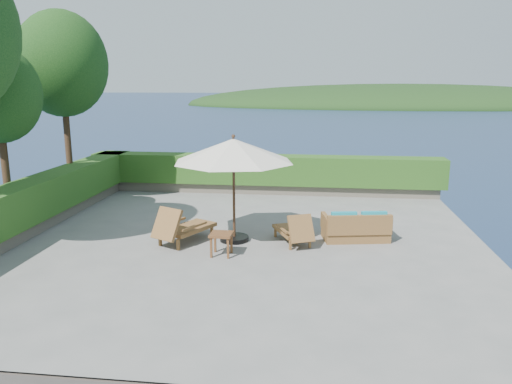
# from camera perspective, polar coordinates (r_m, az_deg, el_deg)

# --- Properties ---
(ground) EXTENTS (12.00, 12.00, 0.00)m
(ground) POSITION_cam_1_polar(r_m,az_deg,el_deg) (12.45, -1.83, -5.70)
(ground) COLOR gray
(ground) RESTS_ON ground
(foundation) EXTENTS (12.00, 12.00, 3.00)m
(foundation) POSITION_cam_1_polar(r_m,az_deg,el_deg) (13.02, -1.78, -12.20)
(foundation) COLOR #5F554B
(foundation) RESTS_ON ocean
(ocean) EXTENTS (600.00, 600.00, 0.00)m
(ocean) POSITION_cam_1_polar(r_m,az_deg,el_deg) (13.69, -1.74, -17.72)
(ocean) COLOR #152542
(ocean) RESTS_ON ground
(offshore_island) EXTENTS (126.00, 57.60, 12.60)m
(offshore_island) POSITION_cam_1_polar(r_m,az_deg,el_deg) (153.60, 15.94, 9.48)
(offshore_island) COLOR black
(offshore_island) RESTS_ON ocean
(planter_wall_far) EXTENTS (12.00, 0.60, 0.36)m
(planter_wall_far) POSITION_cam_1_polar(r_m,az_deg,el_deg) (17.78, 0.94, 0.46)
(planter_wall_far) COLOR #6C6457
(planter_wall_far) RESTS_ON ground
(planter_wall_left) EXTENTS (0.60, 12.00, 0.36)m
(planter_wall_left) POSITION_cam_1_polar(r_m,az_deg,el_deg) (14.34, -24.57, -3.65)
(planter_wall_left) COLOR #6C6457
(planter_wall_left) RESTS_ON ground
(hedge_far) EXTENTS (12.40, 0.90, 1.00)m
(hedge_far) POSITION_cam_1_polar(r_m,az_deg,el_deg) (17.65, 0.95, 2.59)
(hedge_far) COLOR #1F4614
(hedge_far) RESTS_ON planter_wall_far
(hedge_left) EXTENTS (0.90, 12.40, 1.00)m
(hedge_left) POSITION_cam_1_polar(r_m,az_deg,el_deg) (14.19, -24.82, -1.05)
(hedge_left) COLOR #1F4614
(hedge_left) RESTS_ON planter_wall_left
(tree_far) EXTENTS (2.80, 2.80, 6.03)m
(tree_far) POSITION_cam_1_polar(r_m,az_deg,el_deg) (16.83, -21.34, 13.43)
(tree_far) COLOR #412B19
(tree_far) RESTS_ON ground
(patio_umbrella) EXTENTS (3.50, 3.50, 2.66)m
(patio_umbrella) POSITION_cam_1_polar(r_m,az_deg,el_deg) (12.04, -2.59, 4.66)
(patio_umbrella) COLOR black
(patio_umbrella) RESTS_ON ground
(lounge_left) EXTENTS (1.38, 1.82, 0.97)m
(lounge_left) POSITION_cam_1_polar(r_m,az_deg,el_deg) (12.38, -8.44, -3.97)
(lounge_left) COLOR olive
(lounge_left) RESTS_ON ground
(lounge_right) EXTENTS (1.12, 1.55, 0.83)m
(lounge_right) POSITION_cam_1_polar(r_m,az_deg,el_deg) (12.23, 4.37, -4.38)
(lounge_right) COLOR olive
(lounge_right) RESTS_ON ground
(side_table) EXTENTS (0.51, 0.51, 0.53)m
(side_table) POSITION_cam_1_polar(r_m,az_deg,el_deg) (11.41, -3.98, -5.17)
(side_table) COLOR brown
(side_table) RESTS_ON ground
(wicker_loveseat) EXTENTS (1.75, 1.11, 0.80)m
(wicker_loveseat) POSITION_cam_1_polar(r_m,az_deg,el_deg) (12.73, 11.36, -4.09)
(wicker_loveseat) COLOR olive
(wicker_loveseat) RESTS_ON ground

